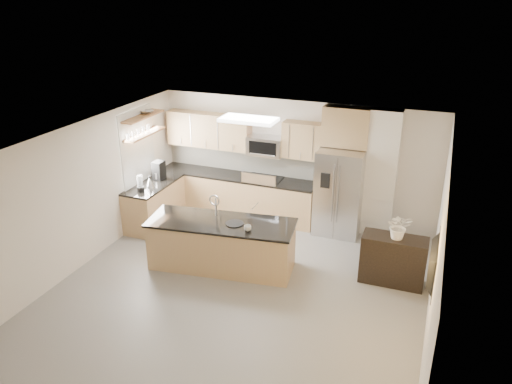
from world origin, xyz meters
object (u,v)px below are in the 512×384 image
at_px(bowl, 147,111).
at_px(television, 429,262).
at_px(refrigerator, 339,192).
at_px(kettle, 150,182).
at_px(island, 222,244).
at_px(range, 263,198).
at_px(platter, 235,224).
at_px(coffee_maker, 159,171).
at_px(flower_vase, 400,220).
at_px(blender, 140,185).
at_px(credenza, 393,260).
at_px(cup, 248,228).
at_px(microwave, 266,146).

distance_m(bowl, television, 6.30).
xyz_separation_m(refrigerator, kettle, (-3.68, -1.21, 0.14)).
distance_m(island, kettle, 2.30).
xyz_separation_m(range, platter, (0.27, -2.17, 0.44)).
bearing_deg(coffee_maker, television, -22.65).
xyz_separation_m(range, flower_vase, (2.99, -1.61, 0.72)).
relative_size(blender, flower_vase, 0.50).
bearing_deg(credenza, bowl, 170.82).
bearing_deg(cup, bowl, 151.54).
xyz_separation_m(platter, television, (3.24, -0.95, 0.44)).
bearing_deg(microwave, island, -89.80).
height_order(microwave, flower_vase, microwave).
bearing_deg(range, platter, -83.01).
bearing_deg(kettle, credenza, -3.84).
distance_m(range, television, 4.78).
height_order(microwave, kettle, microwave).
height_order(microwave, bowl, bowl).
distance_m(kettle, television, 5.85).
bearing_deg(coffee_maker, range, 20.48).
relative_size(platter, flower_vase, 0.49).
xyz_separation_m(microwave, television, (3.51, -3.24, -0.28)).
height_order(island, platter, island).
bearing_deg(blender, refrigerator, 21.50).
bearing_deg(flower_vase, platter, -168.40).
bearing_deg(microwave, television, -42.75).
relative_size(credenza, blender, 3.21).
height_order(coffee_maker, flower_vase, flower_vase).
relative_size(cup, bowl, 0.38).
relative_size(credenza, platter, 3.34).
relative_size(credenza, coffee_maker, 2.76).
bearing_deg(island, television, -22.94).
height_order(platter, flower_vase, flower_vase).
xyz_separation_m(refrigerator, credenza, (1.29, -1.55, -0.46)).
relative_size(cup, blender, 0.37).
distance_m(coffee_maker, flower_vase, 5.15).
relative_size(microwave, refrigerator, 0.43).
height_order(microwave, blender, microwave).
bearing_deg(bowl, cup, -28.46).
bearing_deg(flower_vase, island, -169.34).
distance_m(refrigerator, cup, 2.53).
xyz_separation_m(microwave, bowl, (-2.25, -0.92, 0.75)).
bearing_deg(range, bowl, -160.56).
xyz_separation_m(coffee_maker, television, (5.60, -2.34, 0.24)).
distance_m(island, television, 3.74).
bearing_deg(bowl, flower_vase, -8.87).
bearing_deg(cup, blender, 163.04).
relative_size(cup, kettle, 0.52).
xyz_separation_m(credenza, television, (0.56, -1.53, 0.92)).
distance_m(refrigerator, flower_vase, 2.07).
xyz_separation_m(credenza, flower_vase, (0.03, -0.02, 0.76)).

